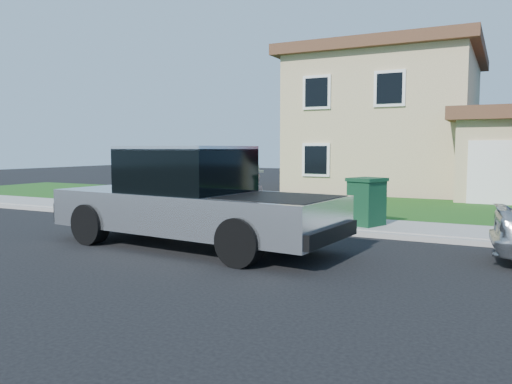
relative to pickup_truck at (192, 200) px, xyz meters
The scene contains 8 objects.
ground 1.14m from the pickup_truck, ahead, with size 80.00×80.00×0.00m, color black.
curb 3.36m from the pickup_truck, 61.69° to the left, with size 40.00×0.20×0.12m, color gray.
sidewalk 4.33m from the pickup_truck, 68.78° to the left, with size 40.00×2.00×0.15m, color gray.
lawn 8.63m from the pickup_truck, 79.72° to the left, with size 40.00×7.00×0.10m, color #1C5117.
house 16.57m from the pickup_truck, 83.55° to the left, with size 14.00×11.30×6.85m.
pickup_truck is the anchor object (origin of this frame).
woman 1.64m from the pickup_truck, 60.95° to the left, with size 0.61×0.43×1.73m.
trash_bin 4.66m from the pickup_truck, 52.10° to the left, with size 1.00×1.06×1.22m.
Camera 1 is at (5.49, -8.83, 2.11)m, focal length 35.00 mm.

